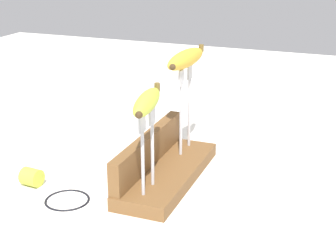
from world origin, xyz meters
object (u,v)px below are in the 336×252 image
at_px(fork_stand_left, 149,143).
at_px(banana_raised_left, 149,102).
at_px(banana_chunk_near, 31,177).
at_px(fork_stand_right, 187,102).
at_px(wire_coil, 67,199).
at_px(banana_raised_right, 187,59).
at_px(fork_fallen_far, 228,127).

height_order(fork_stand_left, banana_raised_left, banana_raised_left).
bearing_deg(banana_chunk_near, fork_stand_right, -48.32).
bearing_deg(wire_coil, fork_stand_right, -30.66).
bearing_deg(banana_raised_left, fork_stand_left, 9.91).
bearing_deg(banana_raised_left, wire_coil, 107.72).
xyz_separation_m(banana_raised_right, fork_fallen_far, (0.26, -0.04, -0.25)).
bearing_deg(banana_raised_right, fork_stand_left, -180.00).
xyz_separation_m(fork_stand_right, banana_raised_right, (-0.00, 0.00, 0.10)).
xyz_separation_m(fork_fallen_far, banana_chunk_near, (-0.51, 0.31, 0.02)).
xyz_separation_m(fork_stand_right, fork_fallen_far, (0.26, -0.04, -0.15)).
height_order(banana_raised_left, banana_chunk_near, banana_raised_left).
relative_size(banana_raised_left, banana_chunk_near, 3.60).
xyz_separation_m(fork_stand_left, banana_chunk_near, (-0.02, 0.28, -0.11)).
bearing_deg(banana_chunk_near, fork_stand_left, -85.94).
height_order(fork_stand_left, banana_chunk_near, fork_stand_left).
xyz_separation_m(banana_raised_right, wire_coil, (-0.28, 0.17, -0.25)).
bearing_deg(fork_stand_left, fork_stand_right, 0.00).
bearing_deg(fork_fallen_far, banana_chunk_near, 148.47).
xyz_separation_m(fork_stand_right, banana_chunk_near, (-0.25, 0.28, -0.13)).
height_order(banana_raised_left, fork_fallen_far, banana_raised_left).
bearing_deg(banana_chunk_near, fork_fallen_far, -31.53).
xyz_separation_m(banana_raised_left, wire_coil, (-0.05, 0.17, -0.22)).
distance_m(fork_stand_right, wire_coil, 0.36).
xyz_separation_m(banana_raised_left, banana_raised_right, (0.23, 0.00, 0.04)).
distance_m(fork_stand_right, banana_raised_left, 0.24).
height_order(fork_stand_left, fork_fallen_far, fork_stand_left).
relative_size(fork_stand_left, banana_raised_right, 0.92).
relative_size(fork_stand_left, fork_stand_right, 0.83).
distance_m(fork_stand_right, banana_chunk_near, 0.39).
relative_size(fork_stand_left, banana_chunk_near, 3.66).
xyz_separation_m(fork_stand_right, wire_coil, (-0.28, 0.17, -0.15)).
bearing_deg(fork_stand_right, banana_chunk_near, 131.68).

